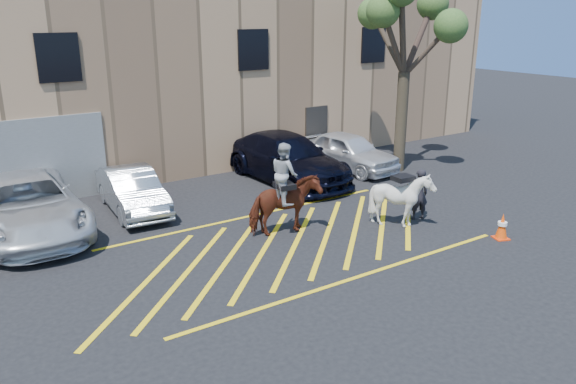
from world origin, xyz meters
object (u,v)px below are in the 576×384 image
car_white_suv (348,151)px  mounted_bay (285,198)px  saddled_white (402,199)px  traffic_cone (502,226)px  tree (407,20)px  car_silver_sedan (132,191)px  car_blue_suv (287,158)px  car_white_pickup (28,206)px  handler (419,194)px

car_white_suv → mounted_bay: size_ratio=1.66×
saddled_white → traffic_cone: saddled_white is taller
saddled_white → tree: 7.87m
car_silver_sedan → car_blue_suv: car_blue_suv is taller
car_silver_sedan → tree: 11.52m
car_white_pickup → saddled_white: size_ratio=3.56×
car_white_suv → traffic_cone: 7.96m
car_white_suv → saddled_white: (-2.67, -5.65, 0.08)m
car_silver_sedan → saddled_white: 8.22m
mounted_bay → car_white_pickup: bearing=145.9°
car_white_pickup → tree: size_ratio=0.79×
car_blue_suv → saddled_white: bearing=-90.9°
car_white_suv → car_blue_suv: bearing=170.1°
mounted_bay → tree: (7.40, 3.11, 4.64)m
mounted_bay → tree: size_ratio=0.36×
handler → saddled_white: 0.87m
saddled_white → tree: bearing=46.4°
car_white_pickup → tree: tree is taller
car_white_suv → traffic_cone: size_ratio=5.93×
car_blue_suv → car_white_suv: bearing=-4.4°
car_white_suv → handler: 5.80m
car_blue_suv → mounted_bay: 5.30m
mounted_bay → saddled_white: mounted_bay is taller
car_white_suv → tree: bearing=-44.1°
saddled_white → traffic_cone: 2.80m
mounted_bay → car_silver_sedan: bearing=124.6°
car_silver_sedan → handler: handler is taller
car_blue_suv → mounted_bay: (-2.98, -4.37, 0.21)m
traffic_cone → tree: tree is taller
car_white_pickup → car_white_suv: car_white_pickup is taller
handler → traffic_cone: 2.54m
handler → car_white_suv: bearing=-86.2°
car_white_pickup → car_white_suv: size_ratio=1.34×
car_white_pickup → handler: car_white_pickup is taller
car_silver_sedan → car_white_suv: size_ratio=0.93×
car_silver_sedan → car_blue_suv: (5.88, 0.16, 0.18)m
car_silver_sedan → handler: bearing=-34.7°
car_white_pickup → mounted_bay: 7.17m
saddled_white → tree: tree is taller
car_white_suv → handler: handler is taller
car_white_pickup → handler: 11.22m
mounted_bay → saddled_white: (3.13, -1.37, -0.23)m
car_blue_suv → car_white_suv: size_ratio=1.34×
tree → mounted_bay: bearing=-157.2°
car_white_suv → tree: size_ratio=0.59×
saddled_white → traffic_cone: (1.62, -2.24, -0.46)m
saddled_white → mounted_bay: bearing=156.4°
handler → tree: 7.39m
car_white_pickup → car_silver_sedan: car_white_pickup is taller
mounted_bay → car_blue_suv: bearing=55.8°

